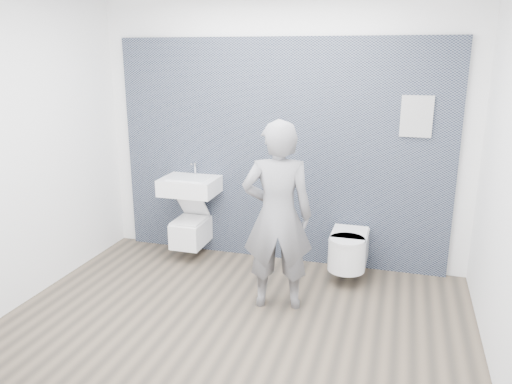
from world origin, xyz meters
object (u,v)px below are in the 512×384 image
(toilet_rounded, at_px, (348,250))
(toilet_square, at_px, (191,230))
(visitor, at_px, (278,216))
(washbasin, at_px, (190,185))

(toilet_rounded, bearing_deg, toilet_square, 177.43)
(toilet_square, bearing_deg, visitor, -33.92)
(toilet_square, height_order, visitor, visitor)
(washbasin, relative_size, toilet_rounded, 0.96)
(visitor, bearing_deg, toilet_square, -46.91)
(washbasin, height_order, toilet_rounded, washbasin)
(washbasin, bearing_deg, visitor, -34.27)
(washbasin, xyz_separation_m, visitor, (1.20, -0.82, 0.02))
(washbasin, xyz_separation_m, toilet_rounded, (1.76, -0.09, -0.52))
(toilet_rounded, xyz_separation_m, visitor, (-0.56, -0.73, 0.54))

